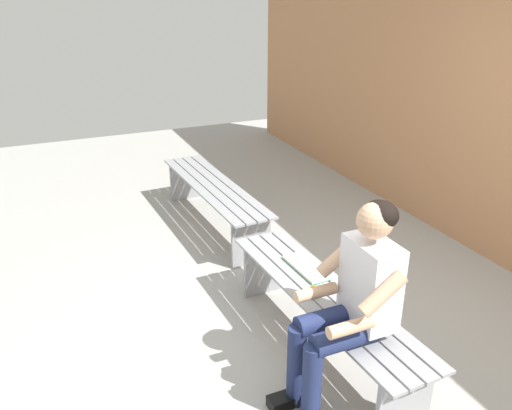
# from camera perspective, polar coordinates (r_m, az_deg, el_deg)

# --- Properties ---
(ground_plane) EXTENTS (10.00, 7.00, 0.04)m
(ground_plane) POSITION_cam_1_polar(r_m,az_deg,el_deg) (4.26, -12.50, -10.66)
(ground_plane) COLOR #9E9E99
(bench_near) EXTENTS (1.88, 0.50, 0.47)m
(bench_near) POSITION_cam_1_polar(r_m,az_deg,el_deg) (3.51, 7.32, -10.94)
(bench_near) COLOR gray
(bench_near) RESTS_ON ground
(bench_far) EXTENTS (1.96, 0.50, 0.47)m
(bench_far) POSITION_cam_1_polar(r_m,az_deg,el_deg) (5.22, -4.65, 1.16)
(bench_far) COLOR gray
(bench_far) RESTS_ON ground
(person_seated) EXTENTS (0.50, 0.69, 1.27)m
(person_seated) POSITION_cam_1_polar(r_m,az_deg,el_deg) (2.97, 10.35, -10.22)
(person_seated) COLOR silver
(person_seated) RESTS_ON ground
(apple) EXTENTS (0.08, 0.08, 0.08)m
(apple) POSITION_cam_1_polar(r_m,az_deg,el_deg) (3.39, 6.45, -9.34)
(apple) COLOR gold
(apple) RESTS_ON bench_near
(book_open) EXTENTS (0.42, 0.18, 0.02)m
(book_open) POSITION_cam_1_polar(r_m,az_deg,el_deg) (3.68, 5.49, -6.87)
(book_open) COLOR white
(book_open) RESTS_ON bench_near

